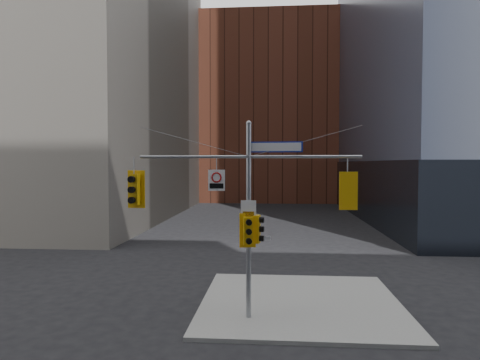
# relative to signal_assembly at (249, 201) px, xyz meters

# --- Properties ---
(ground) EXTENTS (160.00, 160.00, 0.00)m
(ground) POSITION_rel_signal_assembly_xyz_m (0.00, -1.99, -4.42)
(ground) COLOR black
(ground) RESTS_ON ground
(sidewalk_corner) EXTENTS (8.00, 8.00, 0.15)m
(sidewalk_corner) POSITION_rel_signal_assembly_xyz_m (2.00, 2.01, -4.34)
(sidewalk_corner) COLOR gray
(sidewalk_corner) RESTS_ON ground
(brick_midrise) EXTENTS (26.00, 20.00, 28.00)m
(brick_midrise) POSITION_rel_signal_assembly_xyz_m (0.00, 56.01, 9.58)
(brick_midrise) COLOR brown
(brick_midrise) RESTS_ON ground
(signal_assembly) EXTENTS (8.00, 0.80, 7.30)m
(signal_assembly) POSITION_rel_signal_assembly_xyz_m (0.00, 0.00, 0.00)
(signal_assembly) COLOR gray
(signal_assembly) RESTS_ON ground
(traffic_light_west_arm) EXTENTS (0.67, 0.57, 1.41)m
(traffic_light_west_arm) POSITION_rel_signal_assembly_xyz_m (-4.24, 0.01, 0.38)
(traffic_light_west_arm) COLOR #E0A20B
(traffic_light_west_arm) RESTS_ON ground
(traffic_light_east_arm) EXTENTS (0.64, 0.52, 1.35)m
(traffic_light_east_arm) POSITION_rel_signal_assembly_xyz_m (3.50, 0.00, 0.38)
(traffic_light_east_arm) COLOR #E0A20B
(traffic_light_east_arm) RESTS_ON ground
(traffic_light_pole_side) EXTENTS (0.43, 0.36, 1.01)m
(traffic_light_pole_side) POSITION_rel_signal_assembly_xyz_m (0.32, -0.00, -1.03)
(traffic_light_pole_side) COLOR #E0A20B
(traffic_light_pole_side) RESTS_ON ground
(traffic_light_pole_front) EXTENTS (0.59, 0.52, 1.24)m
(traffic_light_pole_front) POSITION_rel_signal_assembly_xyz_m (-0.00, -0.27, -1.06)
(traffic_light_pole_front) COLOR #E0A20B
(traffic_light_pole_front) RESTS_ON ground
(street_sign_blade) EXTENTS (1.98, 0.23, 0.39)m
(street_sign_blade) POSITION_rel_signal_assembly_xyz_m (0.94, 0.00, 1.93)
(street_sign_blade) COLOR #102399
(street_sign_blade) RESTS_ON ground
(regulatory_sign_arm) EXTENTS (0.62, 0.10, 0.77)m
(regulatory_sign_arm) POSITION_rel_signal_assembly_xyz_m (-1.17, -0.02, 0.76)
(regulatory_sign_arm) COLOR silver
(regulatory_sign_arm) RESTS_ON ground
(regulatory_sign_pole) EXTENTS (0.55, 0.04, 0.72)m
(regulatory_sign_pole) POSITION_rel_signal_assembly_xyz_m (0.00, -0.11, -0.36)
(regulatory_sign_pole) COLOR silver
(regulatory_sign_pole) RESTS_ON ground
(street_blade_ew) EXTENTS (0.68, 0.08, 0.14)m
(street_blade_ew) POSITION_rel_signal_assembly_xyz_m (0.45, 0.01, -1.35)
(street_blade_ew) COLOR silver
(street_blade_ew) RESTS_ON ground
(street_blade_ns) EXTENTS (0.04, 0.81, 0.16)m
(street_blade_ns) POSITION_rel_signal_assembly_xyz_m (0.00, 0.46, -1.69)
(street_blade_ns) COLOR #145926
(street_blade_ns) RESTS_ON ground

